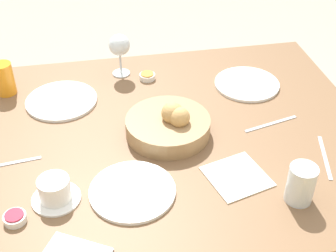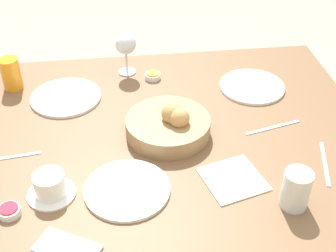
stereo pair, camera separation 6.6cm
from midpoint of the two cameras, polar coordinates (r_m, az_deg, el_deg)
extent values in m
cube|color=brown|center=(1.44, 1.03, -1.51)|extent=(1.27, 1.01, 0.03)
cube|color=brown|center=(2.15, 14.81, -0.30)|extent=(0.06, 0.06, 0.70)
cube|color=brown|center=(2.06, -17.37, -2.81)|extent=(0.06, 0.06, 0.70)
cylinder|color=#99754C|center=(1.41, 1.33, -0.10)|extent=(0.26, 0.26, 0.05)
sphere|color=tan|center=(1.39, 1.89, 1.64)|extent=(0.07, 0.07, 0.07)
sphere|color=tan|center=(1.37, 2.75, 0.99)|extent=(0.06, 0.06, 0.06)
cylinder|color=white|center=(1.68, 11.32, 4.73)|extent=(0.23, 0.23, 0.01)
cylinder|color=white|center=(1.62, -11.22, 3.45)|extent=(0.24, 0.24, 0.01)
cylinder|color=white|center=(1.25, -3.49, -7.75)|extent=(0.23, 0.23, 0.01)
cylinder|color=orange|center=(1.69, -17.54, 6.06)|extent=(0.07, 0.07, 0.11)
cylinder|color=silver|center=(1.23, 16.84, -7.43)|extent=(0.07, 0.07, 0.11)
cylinder|color=silver|center=(1.74, -3.90, 6.58)|extent=(0.06, 0.06, 0.00)
cylinder|color=silver|center=(1.72, -3.96, 7.73)|extent=(0.01, 0.01, 0.07)
sphere|color=silver|center=(1.68, -4.07, 9.97)|extent=(0.08, 0.08, 0.08)
cylinder|color=white|center=(1.27, -12.54, -8.09)|extent=(0.13, 0.13, 0.01)
cylinder|color=white|center=(1.24, -12.75, -6.98)|extent=(0.08, 0.08, 0.06)
cylinder|color=white|center=(1.24, -17.32, -9.94)|extent=(0.06, 0.06, 0.02)
cylinder|color=#A3192D|center=(1.23, -17.41, -9.57)|extent=(0.05, 0.05, 0.00)
cylinder|color=white|center=(1.69, -0.78, 6.09)|extent=(0.06, 0.06, 0.02)
cylinder|color=#C67F28|center=(1.69, -0.78, 6.43)|extent=(0.05, 0.05, 0.00)
cube|color=#B7B7BC|center=(1.50, 13.88, -0.20)|extent=(0.19, 0.06, 0.00)
cube|color=#B7B7BC|center=(1.41, 19.85, -4.32)|extent=(0.06, 0.19, 0.00)
cube|color=#B7B7BC|center=(1.41, -16.82, -3.60)|extent=(0.14, 0.03, 0.00)
cube|color=silver|center=(1.29, 9.39, -6.44)|extent=(0.19, 0.19, 0.00)
cube|color=silver|center=(1.14, -10.54, -14.51)|extent=(0.17, 0.14, 0.01)
camera|label=1|loc=(0.03, -88.67, 1.01)|focal=50.00mm
camera|label=2|loc=(0.03, 91.33, -1.01)|focal=50.00mm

